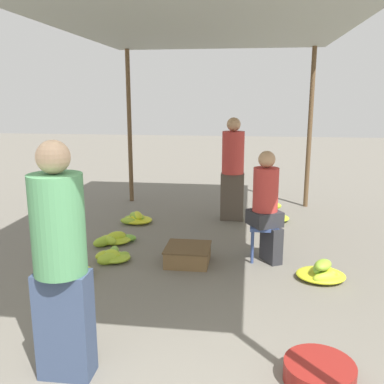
% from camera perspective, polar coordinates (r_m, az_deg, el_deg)
% --- Properties ---
extents(canopy_post_back_left, '(0.08, 0.08, 2.78)m').
position_cam_1_polar(canopy_post_back_left, '(8.08, -8.33, 8.50)').
color(canopy_post_back_left, brown).
rests_on(canopy_post_back_left, ground).
extents(canopy_post_back_right, '(0.08, 0.08, 2.78)m').
position_cam_1_polar(canopy_post_back_right, '(7.84, 15.44, 8.06)').
color(canopy_post_back_right, brown).
rests_on(canopy_post_back_right, ground).
extents(canopy_tarp, '(3.65, 6.18, 0.04)m').
position_cam_1_polar(canopy_tarp, '(4.96, 0.85, 22.44)').
color(canopy_tarp, '#9EA399').
rests_on(canopy_tarp, canopy_post_front_left).
extents(vendor_foreground, '(0.38, 0.36, 1.69)m').
position_cam_1_polar(vendor_foreground, '(3.06, -17.13, -8.63)').
color(vendor_foreground, '#384766').
rests_on(vendor_foreground, ground).
extents(stool, '(0.34, 0.34, 0.44)m').
position_cam_1_polar(stool, '(5.27, 9.58, -5.29)').
color(stool, '#384C84').
rests_on(stool, ground).
extents(vendor_seated, '(0.46, 0.46, 1.34)m').
position_cam_1_polar(vendor_seated, '(5.16, 9.92, -1.64)').
color(vendor_seated, '#2D2D33').
rests_on(vendor_seated, ground).
extents(basin_black, '(0.50, 0.50, 0.15)m').
position_cam_1_polar(basin_black, '(3.36, 16.61, -22.09)').
color(basin_black, maroon).
rests_on(basin_black, ground).
extents(banana_pile_left_0, '(0.49, 0.50, 0.21)m').
position_cam_1_polar(banana_pile_left_0, '(4.98, -15.74, -10.06)').
color(banana_pile_left_0, '#CDD627').
rests_on(banana_pile_left_0, ground).
extents(banana_pile_left_1, '(0.47, 0.47, 0.16)m').
position_cam_1_polar(banana_pile_left_1, '(5.34, -10.62, -8.37)').
color(banana_pile_left_1, '#91BE32').
rests_on(banana_pile_left_1, ground).
extents(banana_pile_left_2, '(0.50, 0.46, 0.19)m').
position_cam_1_polar(banana_pile_left_2, '(6.82, -7.41, -3.50)').
color(banana_pile_left_2, '#8EBD33').
rests_on(banana_pile_left_2, ground).
extents(banana_pile_left_3, '(0.54, 0.51, 0.17)m').
position_cam_1_polar(banana_pile_left_3, '(5.92, -10.39, -6.20)').
color(banana_pile_left_3, '#9FC430').
rests_on(banana_pile_left_3, ground).
extents(banana_pile_right_0, '(0.54, 0.46, 0.30)m').
position_cam_1_polar(banana_pile_right_0, '(7.00, 10.47, -3.04)').
color(banana_pile_right_0, yellow).
rests_on(banana_pile_right_0, ground).
extents(banana_pile_right_1, '(0.53, 0.52, 0.26)m').
position_cam_1_polar(banana_pile_right_1, '(4.93, 16.95, -10.30)').
color(banana_pile_right_1, yellow).
rests_on(banana_pile_right_1, ground).
extents(crate_near, '(0.53, 0.53, 0.21)m').
position_cam_1_polar(crate_near, '(5.17, -0.56, -8.35)').
color(crate_near, brown).
rests_on(crate_near, ground).
extents(shopper_walking_mid, '(0.37, 0.35, 1.64)m').
position_cam_1_polar(shopper_walking_mid, '(6.80, 5.46, 3.23)').
color(shopper_walking_mid, '#4C4238').
rests_on(shopper_walking_mid, ground).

